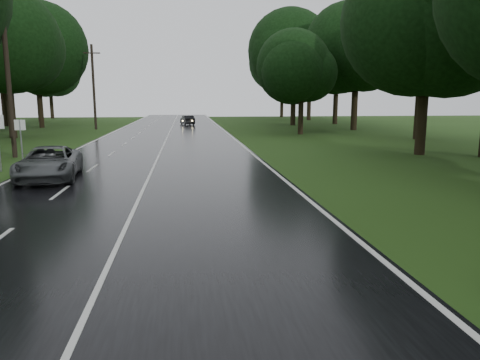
% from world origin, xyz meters
% --- Properties ---
extents(ground, '(160.00, 160.00, 0.00)m').
position_xyz_m(ground, '(0.00, 0.00, 0.00)').
color(ground, '#234113').
rests_on(ground, ground).
extents(road, '(12.00, 140.00, 0.04)m').
position_xyz_m(road, '(0.00, 20.00, 0.02)').
color(road, black).
rests_on(road, ground).
extents(lane_center, '(0.12, 140.00, 0.01)m').
position_xyz_m(lane_center, '(0.00, 20.00, 0.04)').
color(lane_center, silver).
rests_on(lane_center, road).
extents(grey_car, '(2.83, 5.22, 1.39)m').
position_xyz_m(grey_car, '(-4.20, 11.03, 0.74)').
color(grey_car, '#525658').
rests_on(grey_car, road).
extents(far_car, '(2.04, 3.91, 1.23)m').
position_xyz_m(far_car, '(1.92, 51.89, 0.65)').
color(far_car, black).
rests_on(far_car, road).
extents(utility_pole_mid, '(1.80, 0.28, 10.40)m').
position_xyz_m(utility_pole_mid, '(-8.50, 19.19, 0.00)').
color(utility_pole_mid, black).
rests_on(utility_pole_mid, ground).
extents(utility_pole_far, '(1.80, 0.28, 9.38)m').
position_xyz_m(utility_pole_far, '(-8.50, 44.35, 0.00)').
color(utility_pole_far, black).
rests_on(utility_pole_far, ground).
extents(road_sign_a, '(0.65, 0.10, 2.71)m').
position_xyz_m(road_sign_a, '(-7.20, 13.63, 0.00)').
color(road_sign_a, white).
rests_on(road_sign_a, ground).
extents(road_sign_b, '(0.56, 0.10, 2.35)m').
position_xyz_m(road_sign_b, '(-7.20, 16.64, 0.00)').
color(road_sign_b, white).
rests_on(road_sign_b, ground).
extents(tree_left_e, '(9.49, 9.49, 14.83)m').
position_xyz_m(tree_left_e, '(-13.69, 33.67, 0.00)').
color(tree_left_e, black).
rests_on(tree_left_e, ground).
extents(tree_left_f, '(10.02, 10.02, 15.65)m').
position_xyz_m(tree_left_f, '(-15.57, 48.29, 0.00)').
color(tree_left_f, black).
rests_on(tree_left_f, ground).
extents(tree_right_d, '(8.93, 8.93, 13.95)m').
position_xyz_m(tree_right_d, '(16.22, 17.66, 0.00)').
color(tree_right_d, black).
rests_on(tree_right_d, ground).
extents(tree_right_e, '(7.24, 7.24, 11.31)m').
position_xyz_m(tree_right_e, '(12.90, 34.64, 0.00)').
color(tree_right_e, black).
rests_on(tree_right_e, ground).
extents(tree_right_f, '(10.26, 10.26, 16.04)m').
position_xyz_m(tree_right_f, '(15.77, 49.90, 0.00)').
color(tree_right_f, black).
rests_on(tree_right_f, ground).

